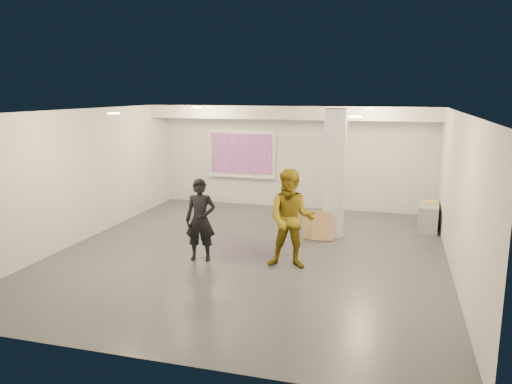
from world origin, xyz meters
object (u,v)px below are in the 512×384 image
(projection_screen, at_px, (242,154))
(woman, at_px, (200,220))
(column, at_px, (334,174))
(man, at_px, (291,219))
(credenza, at_px, (428,217))

(projection_screen, distance_m, woman, 5.24)
(projection_screen, xyz_separation_m, woman, (0.74, -5.14, -0.69))
(column, relative_size, woman, 1.79)
(woman, bearing_deg, column, 36.41)
(woman, xyz_separation_m, man, (1.85, 0.07, 0.13))
(projection_screen, height_order, woman, projection_screen)
(man, bearing_deg, column, 72.49)
(projection_screen, relative_size, credenza, 1.87)
(column, bearing_deg, man, -101.78)
(credenza, bearing_deg, column, -147.14)
(column, distance_m, man, 2.52)
(woman, bearing_deg, projection_screen, 88.13)
(man, bearing_deg, woman, 176.48)
(man, bearing_deg, projection_screen, 111.41)
(man, bearing_deg, credenza, 47.20)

